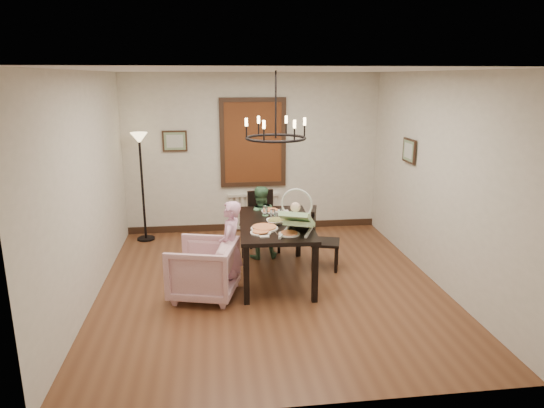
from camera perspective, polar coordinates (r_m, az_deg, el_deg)
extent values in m
cube|color=brown|center=(6.63, -0.21, -9.51)|extent=(4.50, 5.00, 0.01)
cube|color=white|center=(6.04, -0.23, 15.47)|extent=(4.50, 5.00, 0.01)
cube|color=beige|center=(8.63, -2.25, 5.93)|extent=(4.50, 0.01, 2.80)
cube|color=beige|center=(6.33, -20.90, 1.69)|extent=(0.01, 5.00, 2.80)
cube|color=beige|center=(6.83, 18.89, 2.77)|extent=(0.01, 5.00, 2.80)
cube|color=black|center=(6.61, 0.42, -2.37)|extent=(1.05, 1.76, 0.05)
cube|color=black|center=(5.97, -3.04, -8.40)|extent=(0.07, 0.07, 0.75)
cube|color=black|center=(7.47, -3.34, -3.58)|extent=(0.07, 0.07, 0.75)
cube|color=black|center=(6.05, 5.08, -8.14)|extent=(0.07, 0.07, 0.75)
cube|color=black|center=(7.53, 3.12, -3.43)|extent=(0.07, 0.07, 0.75)
imported|color=beige|center=(6.24, -8.09, -7.62)|extent=(0.98, 0.96, 0.73)
imported|color=#E7A3C6|center=(6.32, -4.90, -5.92)|extent=(0.33, 0.42, 1.00)
imported|color=#42704A|center=(7.44, -1.47, -2.88)|extent=(0.47, 0.38, 0.94)
imported|color=white|center=(6.52, 0.40, -2.05)|extent=(0.29, 0.29, 0.07)
cylinder|color=tan|center=(6.30, -0.91, -2.81)|extent=(0.36, 0.36, 0.04)
cylinder|color=silver|center=(6.69, 0.09, -1.25)|extent=(0.08, 0.08, 0.15)
cube|color=brown|center=(8.56, -2.24, 7.21)|extent=(1.00, 0.03, 1.40)
cube|color=black|center=(8.56, -11.37, 7.27)|extent=(0.42, 0.03, 0.36)
cube|color=black|center=(7.58, 15.83, 6.05)|extent=(0.03, 0.42, 0.36)
torus|color=black|center=(6.36, 0.44, 7.76)|extent=(0.80, 0.80, 0.04)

